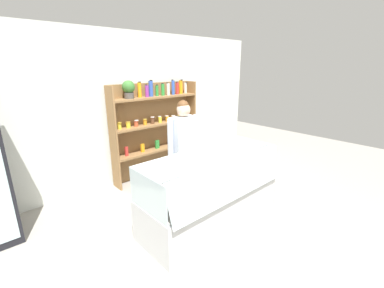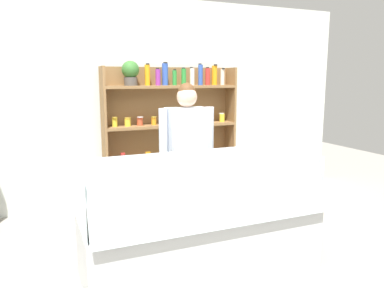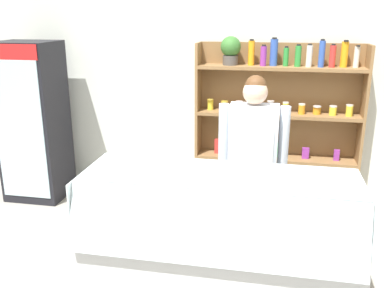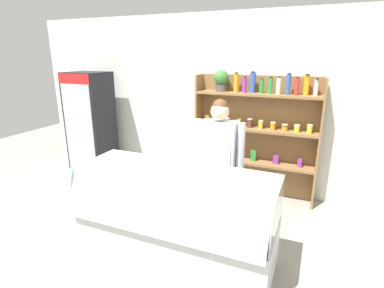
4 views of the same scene
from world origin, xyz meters
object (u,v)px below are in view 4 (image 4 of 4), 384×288
at_px(drinks_fridge, 91,126).
at_px(deli_display_case, 175,234).
at_px(shop_clerk, 218,155).
at_px(shelving_unit, 254,128).

xyz_separation_m(drinks_fridge, deli_display_case, (2.35, -1.52, -0.60)).
bearing_deg(deli_display_case, shop_clerk, 75.87).
relative_size(shelving_unit, deli_display_case, 0.93).
distance_m(deli_display_case, shop_clerk, 1.03).
bearing_deg(drinks_fridge, shop_clerk, -16.11).
height_order(deli_display_case, shop_clerk, shop_clerk).
bearing_deg(deli_display_case, shelving_unit, 78.73).
bearing_deg(shop_clerk, shelving_unit, 80.80).
relative_size(drinks_fridge, deli_display_case, 0.90).
height_order(drinks_fridge, shop_clerk, drinks_fridge).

